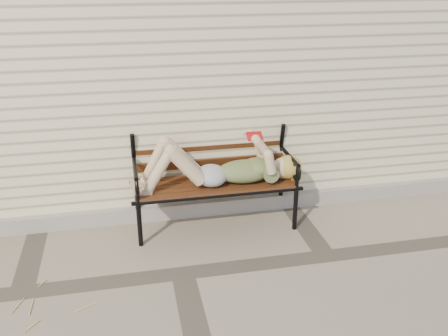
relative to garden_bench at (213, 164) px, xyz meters
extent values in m
plane|color=gray|center=(-0.41, -0.83, -0.60)|extent=(80.00, 80.00, 0.00)
cube|color=#F7EEC1|center=(-0.41, 2.17, 0.90)|extent=(8.00, 4.00, 3.00)
cube|color=#A8A098|center=(-0.41, 0.14, -0.52)|extent=(8.00, 0.10, 0.15)
cylinder|color=black|center=(-0.72, -0.32, -0.38)|extent=(0.04, 0.04, 0.44)
cylinder|color=black|center=(-0.72, 0.12, -0.38)|extent=(0.04, 0.04, 0.44)
cylinder|color=black|center=(0.72, -0.32, -0.38)|extent=(0.04, 0.04, 0.44)
cylinder|color=black|center=(0.72, 0.12, -0.38)|extent=(0.04, 0.04, 0.44)
cube|color=#532715|center=(0.00, -0.10, -0.16)|extent=(1.48, 0.48, 0.03)
cylinder|color=black|center=(0.00, -0.32, -0.18)|extent=(1.56, 0.04, 0.04)
cylinder|color=black|center=(0.00, 0.12, -0.18)|extent=(1.56, 0.04, 0.04)
torus|color=black|center=(0.00, 0.22, 0.33)|extent=(0.27, 0.04, 0.27)
ellipsoid|color=#0A404C|center=(0.27, -0.13, -0.04)|extent=(0.53, 0.30, 0.21)
ellipsoid|color=#0A404C|center=(0.39, -0.13, 0.00)|extent=(0.25, 0.29, 0.16)
ellipsoid|color=#B4B3B9|center=(-0.04, -0.13, -0.05)|extent=(0.29, 0.33, 0.19)
sphere|color=beige|center=(0.65, -0.13, -0.04)|extent=(0.21, 0.21, 0.21)
ellipsoid|color=gold|center=(0.70, -0.13, -0.03)|extent=(0.24, 0.25, 0.22)
cube|color=#B11414|center=(0.35, -0.13, 0.33)|extent=(0.14, 0.02, 0.02)
cube|color=white|center=(0.35, -0.17, 0.31)|extent=(0.14, 0.09, 0.05)
cube|color=white|center=(0.35, -0.09, 0.31)|extent=(0.14, 0.09, 0.05)
cube|color=#B11414|center=(0.35, -0.18, 0.31)|extent=(0.15, 0.09, 0.05)
cube|color=#B11414|center=(0.35, -0.09, 0.31)|extent=(0.15, 0.09, 0.05)
cylinder|color=#CCBD63|center=(-1.62, -1.13, -0.59)|extent=(0.07, 0.13, 0.01)
cylinder|color=#CCBD63|center=(-1.55, -1.06, -0.59)|extent=(0.14, 0.07, 0.01)
cylinder|color=#CCBD63|center=(-1.58, -0.83, -0.59)|extent=(0.11, 0.05, 0.01)
camera|label=1|loc=(-0.79, -4.26, 1.77)|focal=40.00mm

